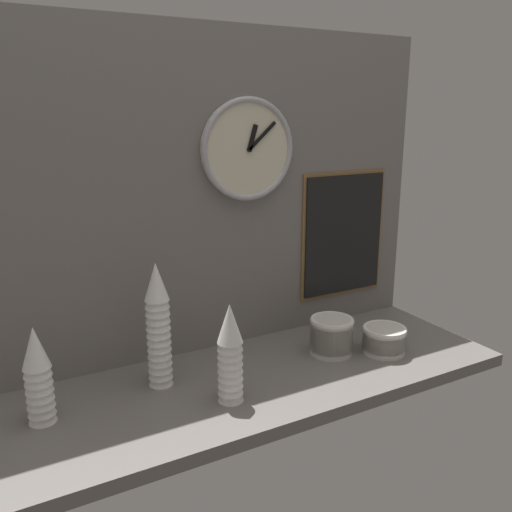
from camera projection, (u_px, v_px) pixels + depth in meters
The scene contains 9 objects.
ground_plane at pixel (254, 381), 167.83cm from camera, with size 160.00×56.00×4.00cm, color slate.
wall_tiled_back at pixel (214, 195), 175.95cm from camera, with size 160.00×3.00×105.00cm.
cup_stack_center at pixel (230, 353), 148.91cm from camera, with size 7.23×7.23×28.85cm.
cup_stack_center_left at pixel (158, 325), 156.86cm from camera, with size 7.23×7.23×37.68cm.
cup_stack_far_left at pixel (38, 375), 138.81cm from camera, with size 7.23×7.23×26.65cm.
bowl_stack_right at pixel (332, 335), 180.79cm from camera, with size 14.59×14.59×12.37cm.
bowl_stack_far_right at pixel (384, 339), 181.73cm from camera, with size 14.59×14.59×9.02cm.
wall_clock at pixel (248, 149), 174.80cm from camera, with size 33.28×2.70×33.28cm.
menu_board at pixel (343, 234), 203.38cm from camera, with size 36.96×1.32×47.10cm.
Camera 1 is at (-73.14, -133.13, 79.18)cm, focal length 38.00 mm.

